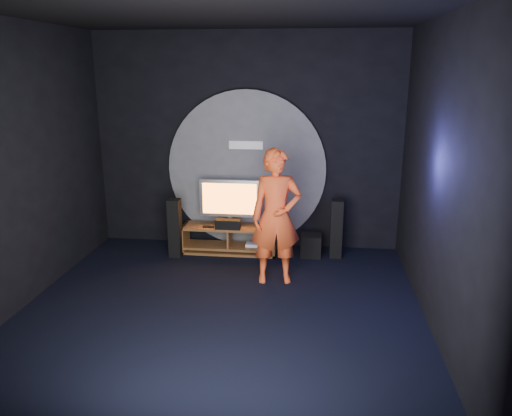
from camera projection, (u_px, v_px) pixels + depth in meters
The scene contains 15 objects.
floor at pixel (221, 311), 6.22m from camera, with size 5.00×5.00×0.00m, color black.
back_wall at pixel (247, 142), 8.14m from camera, with size 5.00×0.04×3.50m, color black.
front_wall at pixel (147, 248), 3.36m from camera, with size 5.00×0.04×3.50m, color black.
left_wall at pixel (14, 168), 6.03m from camera, with size 0.04×5.00×3.50m, color black.
right_wall at pixel (442, 179), 5.47m from camera, with size 0.04×5.00×3.50m, color black.
ceiling at pixel (214, 11), 5.27m from camera, with size 5.00×5.00×0.01m, color black.
wall_disc_panel at pixel (247, 170), 8.20m from camera, with size 2.60×0.11×2.60m.
media_console at pixel (230, 241), 8.15m from camera, with size 1.52×0.45×0.45m.
tv at pixel (230, 200), 8.04m from camera, with size 0.99×0.22×0.75m.
center_speaker at pixel (228, 224), 7.93m from camera, with size 0.40×0.15×0.15m, color black.
remote at pixel (209, 227), 8.00m from camera, with size 0.18×0.05×0.02m, color black.
tower_speaker_left at pixel (175, 228), 7.92m from camera, with size 0.19×0.21×0.94m, color black.
tower_speaker_right at pixel (336, 229), 7.88m from camera, with size 0.19×0.21×0.94m, color black.
subwoofer at pixel (311, 245), 8.00m from camera, with size 0.32×0.32×0.36m, color black.
player at pixel (276, 217), 6.85m from camera, with size 0.69×0.45×1.89m, color #F04F20.
Camera 1 is at (1.10, -5.55, 2.92)m, focal length 35.00 mm.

